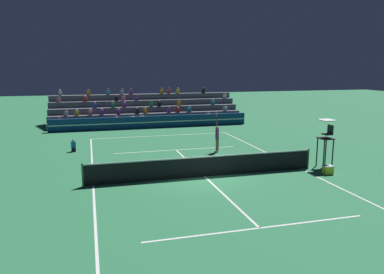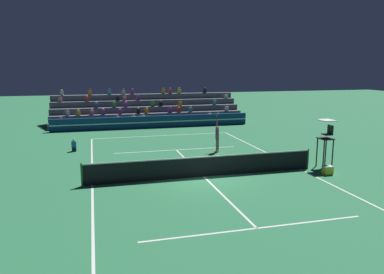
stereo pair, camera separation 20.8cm
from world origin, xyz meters
TOP-DOWN VIEW (x-y plane):
  - ground_plane at (0.00, 0.00)m, footprint 120.00×120.00m
  - court_lines at (0.00, 0.00)m, footprint 11.10×23.90m
  - tennis_net at (0.00, 0.00)m, footprint 12.00×0.10m
  - sponsor_banner_wall at (0.00, 15.98)m, footprint 18.00×0.26m
  - bleacher_stand at (-0.01, 19.79)m, footprint 18.48×4.75m
  - umpire_chair at (7.03, -0.00)m, footprint 0.76×0.84m
  - ball_kid_courtside at (-6.63, 7.77)m, footprint 0.30×0.36m
  - tennis_player at (2.45, 5.12)m, footprint 0.44×1.06m
  - tennis_ball at (3.14, 2.85)m, footprint 0.07×0.07m
  - equipment_cooler at (6.34, -1.27)m, footprint 0.50×0.38m

SIDE VIEW (x-z plane):
  - ground_plane at x=0.00m, z-range 0.00..0.00m
  - court_lines at x=0.00m, z-range 0.00..0.01m
  - tennis_ball at x=3.14m, z-range 0.00..0.07m
  - equipment_cooler at x=6.34m, z-range 0.00..0.45m
  - ball_kid_courtside at x=-6.63m, z-range -0.09..0.75m
  - tennis_net at x=0.00m, z-range -0.01..1.09m
  - sponsor_banner_wall at x=0.00m, z-range 0.00..1.10m
  - tennis_player at x=2.45m, z-range -0.24..2.22m
  - bleacher_stand at x=-0.01m, z-range -0.67..2.71m
  - umpire_chair at x=7.03m, z-range 0.38..3.05m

